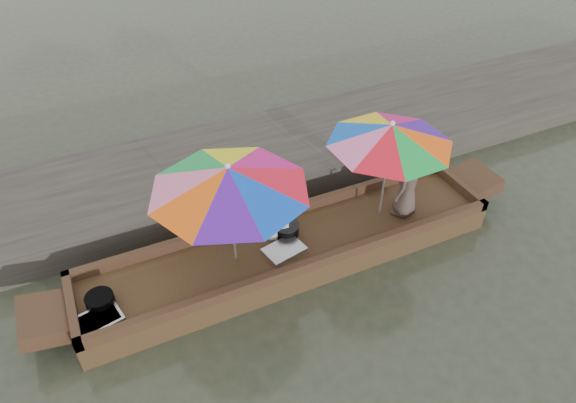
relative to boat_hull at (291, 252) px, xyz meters
name	(u,v)px	position (x,y,z in m)	size (l,w,h in m)	color
water	(291,260)	(0.00, 0.00, -0.17)	(80.00, 80.00, 0.00)	#2D3424
dock	(235,165)	(0.00, 2.20, 0.08)	(22.00, 2.20, 0.50)	#2D2B26
boat_hull	(291,252)	(0.00, 0.00, 0.00)	(5.82, 1.20, 0.35)	#332416
cooking_pot	(100,301)	(-2.54, -0.04, 0.26)	(0.34, 0.34, 0.18)	black
tray_crayfish	(98,321)	(-2.61, -0.29, 0.22)	(0.53, 0.37, 0.09)	silver
tray_scallop	(284,250)	(-0.16, -0.12, 0.21)	(0.53, 0.37, 0.06)	silver
charcoal_grill	(287,230)	(0.02, 0.18, 0.25)	(0.34, 0.34, 0.16)	black
supply_bag	(277,227)	(-0.10, 0.24, 0.30)	(0.28, 0.22, 0.26)	silver
vendor	(408,182)	(1.76, -0.11, 0.73)	(0.54, 0.35, 1.10)	#4A3A33
umbrella_bow	(232,216)	(-0.80, 0.00, 0.95)	(1.97, 1.97, 1.55)	#E51481
umbrella_stern	(386,171)	(1.43, 0.00, 0.95)	(1.69, 1.69, 1.55)	#E51473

